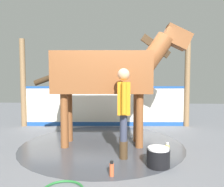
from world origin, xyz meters
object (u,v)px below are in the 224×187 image
object	(u,v)px
handler	(124,107)
bottle_shampoo	(167,150)
wash_bucket	(158,157)
horse	(108,73)
bottle_spray	(112,169)

from	to	relation	value
handler	bottle_shampoo	bearing A→B (deg)	-175.56
handler	bottle_shampoo	xyz separation A→B (m)	(-0.08, 0.82, -0.81)
wash_bucket	bottle_shampoo	distance (m)	0.57
handler	wash_bucket	xyz separation A→B (m)	(0.43, 0.57, -0.77)
handler	horse	bearing A→B (deg)	-66.77
bottle_shampoo	bottle_spray	size ratio (longest dim) A/B	1.08
handler	bottle_spray	world-z (taller)	handler
wash_bucket	bottle_shampoo	world-z (taller)	wash_bucket
handler	wash_bucket	bearing A→B (deg)	141.73
handler	wash_bucket	world-z (taller)	handler
horse	bottle_shampoo	world-z (taller)	horse
handler	bottle_spray	bearing A→B (deg)	76.91
bottle_shampoo	horse	bearing A→B (deg)	-120.06
horse	bottle_spray	xyz separation A→B (m)	(1.56, 0.16, -1.44)
wash_bucket	horse	bearing A→B (deg)	-142.51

